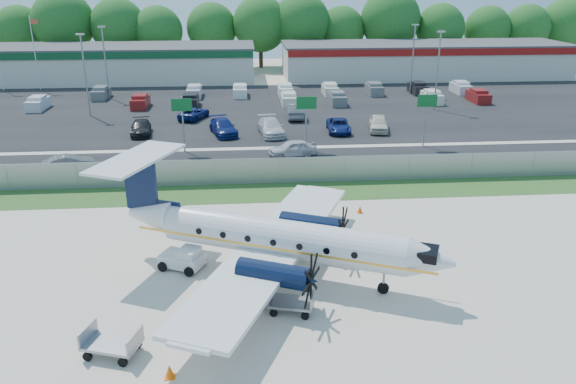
{
  "coord_description": "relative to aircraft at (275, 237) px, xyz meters",
  "views": [
    {
      "loc": [
        -2.59,
        -26.27,
        14.66
      ],
      "look_at": [
        0.0,
        6.0,
        2.3
      ],
      "focal_mm": 35.0,
      "sensor_mm": 36.0,
      "label": 1
    }
  ],
  "objects": [
    {
      "name": "pushback_tug",
      "position": [
        -4.86,
        1.12,
        -1.61
      ],
      "size": [
        2.62,
        2.35,
        1.21
      ],
      "color": "silver",
      "rests_on": "ground"
    },
    {
      "name": "perimeter_fence",
      "position": [
        1.16,
        14.16,
        -1.19
      ],
      "size": [
        120.0,
        0.06,
        1.99
      ],
      "color": "gray",
      "rests_on": "ground"
    },
    {
      "name": "light_pole_ne",
      "position": [
        21.16,
        38.16,
        3.04
      ],
      "size": [
        0.9,
        0.35,
        9.09
      ],
      "color": "gray",
      "rests_on": "ground"
    },
    {
      "name": "parked_car_b",
      "position": [
        -3.52,
        28.86,
        -2.19
      ],
      "size": [
        3.33,
        5.56,
        1.51
      ],
      "primitive_type": "imported",
      "rotation": [
        0.0,
        0.0,
        0.25
      ],
      "color": "navy",
      "rests_on": "ground"
    },
    {
      "name": "parked_car_e",
      "position": [
        12.3,
        29.03,
        -2.19
      ],
      "size": [
        2.74,
        4.94,
        1.59
      ],
      "primitive_type": "imported",
      "rotation": [
        0.0,
        0.0,
        -0.19
      ],
      "color": "beige",
      "rests_on": "ground"
    },
    {
      "name": "building_west",
      "position": [
        -22.84,
        62.14,
        0.44
      ],
      "size": [
        46.4,
        12.4,
        5.24
      ],
      "color": "beige",
      "rests_on": "ground"
    },
    {
      "name": "parking_lot",
      "position": [
        1.16,
        40.16,
        -2.18
      ],
      "size": [
        170.0,
        32.0,
        0.02
      ],
      "primitive_type": "cube",
      "color": "black",
      "rests_on": "ground"
    },
    {
      "name": "ground",
      "position": [
        1.16,
        0.16,
        -2.19
      ],
      "size": [
        170.0,
        170.0,
        0.0
      ],
      "primitive_type": "plane",
      "color": "beige",
      "rests_on": "ground"
    },
    {
      "name": "cone_starboard_wing",
      "position": [
        6.12,
        7.9,
        -1.95
      ],
      "size": [
        0.36,
        0.36,
        0.51
      ],
      "color": "#F45F07",
      "rests_on": "ground"
    },
    {
      "name": "road_car_mid",
      "position": [
        2.75,
        20.99,
        -2.19
      ],
      "size": [
        4.46,
        2.47,
        1.43
      ],
      "primitive_type": "imported",
      "rotation": [
        0.0,
        0.0,
        -1.38
      ],
      "color": "silver",
      "rests_on": "ground"
    },
    {
      "name": "parked_car_g",
      "position": [
        4.25,
        35.33,
        -2.19
      ],
      "size": [
        1.81,
        5.06,
        1.66
      ],
      "primitive_type": "imported",
      "rotation": [
        0.0,
        0.0,
        3.13
      ],
      "color": "#595B5E",
      "rests_on": "ground"
    },
    {
      "name": "cone_port_wing",
      "position": [
        -4.61,
        -7.82,
        -1.92
      ],
      "size": [
        0.4,
        0.4,
        0.57
      ],
      "color": "#F45F07",
      "rests_on": "ground"
    },
    {
      "name": "tree_line",
      "position": [
        1.16,
        74.16,
        -2.19
      ],
      "size": [
        112.0,
        6.0,
        14.0
      ],
      "primitive_type": null,
      "color": "#1B581A",
      "rests_on": "ground"
    },
    {
      "name": "aircraft",
      "position": [
        0.0,
        0.0,
        0.0
      ],
      "size": [
        18.27,
        17.74,
        5.68
      ],
      "color": "silver",
      "rests_on": "ground"
    },
    {
      "name": "parked_car_a",
      "position": [
        -11.73,
        29.5,
        -2.19
      ],
      "size": [
        2.48,
        4.95,
        1.38
      ],
      "primitive_type": "imported",
      "rotation": [
        0.0,
        0.0,
        0.12
      ],
      "color": "black",
      "rests_on": "ground"
    },
    {
      "name": "sign_mid",
      "position": [
        4.16,
        23.07,
        1.42
      ],
      "size": [
        1.8,
        0.26,
        5.0
      ],
      "color": "gray",
      "rests_on": "ground"
    },
    {
      "name": "light_pole_se",
      "position": [
        21.16,
        48.16,
        3.04
      ],
      "size": [
        0.9,
        0.35,
        9.09
      ],
      "color": "gray",
      "rests_on": "ground"
    },
    {
      "name": "baggage_cart_far",
      "position": [
        -7.13,
        -6.17,
        -1.64
      ],
      "size": [
        2.58,
        1.99,
        1.19
      ],
      "color": "gray",
      "rests_on": "ground"
    },
    {
      "name": "flagpole_east",
      "position": [
        -29.76,
        55.16,
        3.45
      ],
      "size": [
        1.06,
        0.12,
        10.0
      ],
      "color": "silver",
      "rests_on": "ground"
    },
    {
      "name": "sign_left",
      "position": [
        -6.84,
        23.07,
        1.42
      ],
      "size": [
        1.8,
        0.26,
        5.0
      ],
      "color": "gray",
      "rests_on": "ground"
    },
    {
      "name": "building_east",
      "position": [
        27.16,
        62.14,
        0.44
      ],
      "size": [
        44.4,
        12.4,
        5.24
      ],
      "color": "beige",
      "rests_on": "ground"
    },
    {
      "name": "light_pole_sw",
      "position": [
        -18.84,
        48.16,
        3.04
      ],
      "size": [
        0.9,
        0.35,
        9.09
      ],
      "color": "gray",
      "rests_on": "ground"
    },
    {
      "name": "parked_car_c",
      "position": [
        1.22,
        28.37,
        -2.19
      ],
      "size": [
        2.81,
        5.63,
        1.57
      ],
      "primitive_type": "imported",
      "rotation": [
        0.0,
        0.0,
        0.12
      ],
      "color": "silver",
      "rests_on": "ground"
    },
    {
      "name": "grass_verge",
      "position": [
        1.16,
        12.16,
        -2.19
      ],
      "size": [
        170.0,
        4.0,
        0.02
      ],
      "primitive_type": "cube",
      "color": "#2D561E",
      "rests_on": "ground"
    },
    {
      "name": "baggage_cart_near",
      "position": [
        0.54,
        -3.53,
        -1.68
      ],
      "size": [
        2.35,
        1.74,
        1.1
      ],
      "color": "gray",
      "rests_on": "ground"
    },
    {
      "name": "road_car_west",
      "position": [
        -15.63,
        18.37,
        -2.19
      ],
      "size": [
        4.25,
        2.67,
        1.32
      ],
      "primitive_type": "imported",
      "rotation": [
        0.0,
        0.0,
        1.91
      ],
      "color": "#595B5E",
      "rests_on": "ground"
    },
    {
      "name": "access_road",
      "position": [
        1.16,
        19.16,
        -2.18
      ],
      "size": [
        170.0,
        8.0,
        0.02
      ],
      "primitive_type": "cube",
      "color": "black",
      "rests_on": "ground"
    },
    {
      "name": "parked_car_d",
      "position": [
        8.14,
        28.9,
        -2.19
      ],
      "size": [
        2.44,
        4.85,
        1.32
      ],
      "primitive_type": "imported",
      "rotation": [
        0.0,
        0.0,
        -0.06
      ],
      "color": "navy",
      "rests_on": "ground"
    },
    {
      "name": "light_pole_nw",
      "position": [
        -18.84,
        38.16,
        3.04
      ],
      "size": [
        0.9,
        0.35,
        9.09
      ],
      "color": "gray",
      "rests_on": "ground"
    },
    {
      "name": "far_parking_rows",
      "position": [
        1.16,
        45.16,
        -2.19
      ],
      "size": [
        56.0,
        10.0,
        1.6
      ],
      "primitive_type": null,
      "color": "gray",
      "rests_on": "ground"
    },
    {
      "name": "parked_car_f",
      "position": [
        -6.94,
        35.79,
        -2.19
      ],
      "size": [
        3.67,
        5.06,
        1.28
      ],
      "primitive_type": "imported",
      "rotation": [
        0.0,
        0.0,
        2.77
      ],
      "color": "navy",
      "rests_on": "ground"
    },
    {
      "name": "sign_right",
      "position": [
        15.16,
        23.07,
        1.42
      ],
      "size": [
        1.8,
        0.26,
        5.0
      ],
      "color": "gray",
      "rests_on": "ground"
    }
  ]
}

